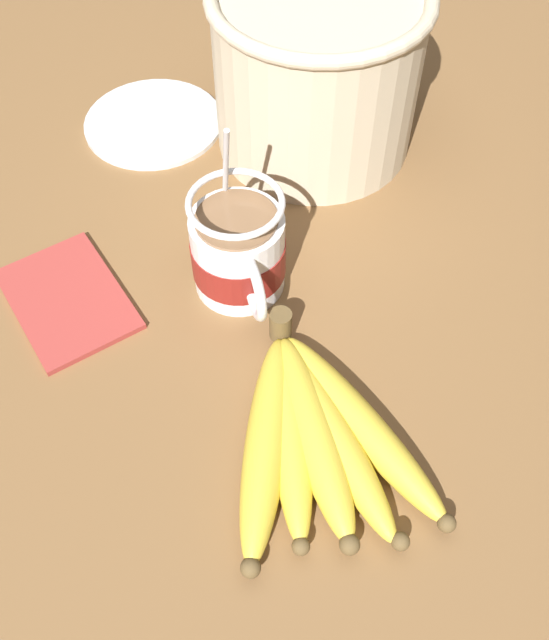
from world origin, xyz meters
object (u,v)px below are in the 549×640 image
at_px(woven_basket, 317,69).
at_px(small_plate, 154,123).
at_px(coffee_mug, 239,252).
at_px(banana_bunch, 313,433).

relative_size(woven_basket, small_plate, 1.41).
xyz_separation_m(coffee_mug, woven_basket, (-0.18, 0.13, 0.05)).
xyz_separation_m(coffee_mug, banana_bunch, (0.18, 0.01, -0.03)).
bearing_deg(small_plate, banana_bunch, 5.93).
xyz_separation_m(woven_basket, small_plate, (-0.08, -0.17, -0.09)).
distance_m(banana_bunch, small_plate, 0.44).
bearing_deg(coffee_mug, small_plate, -172.58).
bearing_deg(banana_bunch, woven_basket, 161.14).
bearing_deg(coffee_mug, banana_bunch, 3.81).
bearing_deg(small_plate, coffee_mug, 7.42).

